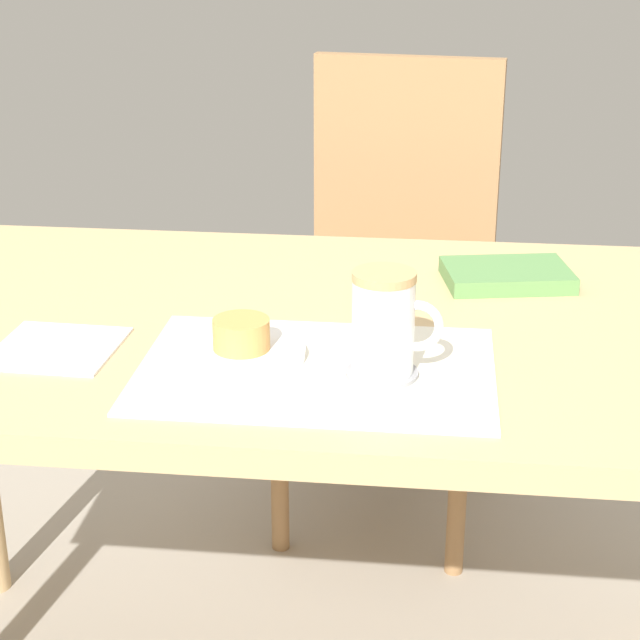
% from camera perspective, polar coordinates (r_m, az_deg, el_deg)
% --- Properties ---
extents(dining_table, '(1.38, 0.74, 0.71)m').
position_cam_1_polar(dining_table, '(1.47, -1.07, -2.52)').
color(dining_table, tan).
rests_on(dining_table, ground_plane).
extents(wooden_chair, '(0.47, 0.47, 0.94)m').
position_cam_1_polar(wooden_chair, '(2.20, 3.97, 2.21)').
color(wooden_chair, '#997047').
rests_on(wooden_chair, ground_plane).
extents(placemat, '(0.43, 0.29, 0.00)m').
position_cam_1_polar(placemat, '(1.28, -0.20, -2.66)').
color(placemat, silver).
rests_on(placemat, dining_table).
extents(pastry_plate, '(0.16, 0.16, 0.01)m').
position_cam_1_polar(pastry_plate, '(1.31, -4.19, -1.76)').
color(pastry_plate, white).
rests_on(pastry_plate, placemat).
extents(pastry, '(0.07, 0.07, 0.04)m').
position_cam_1_polar(pastry, '(1.30, -4.22, -0.75)').
color(pastry, tan).
rests_on(pastry, pastry_plate).
extents(coffee_coaster, '(0.09, 0.09, 0.00)m').
position_cam_1_polar(coffee_coaster, '(1.26, 3.32, -2.83)').
color(coffee_coaster, '#99999E').
rests_on(coffee_coaster, placemat).
extents(coffee_mug, '(0.11, 0.07, 0.12)m').
position_cam_1_polar(coffee_mug, '(1.24, 3.50, -0.13)').
color(coffee_mug, white).
rests_on(coffee_mug, coffee_coaster).
extents(paper_napkin, '(0.16, 0.16, 0.00)m').
position_cam_1_polar(paper_napkin, '(1.38, -13.86, -1.45)').
color(paper_napkin, white).
rests_on(paper_napkin, dining_table).
extents(small_book, '(0.20, 0.16, 0.02)m').
position_cam_1_polar(small_book, '(1.59, 9.94, 2.37)').
color(small_book, '#598C4C').
rests_on(small_book, dining_table).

